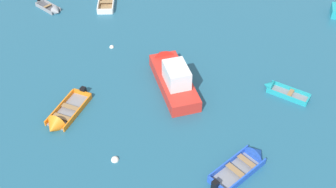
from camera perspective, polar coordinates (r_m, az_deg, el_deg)
The scene contains 7 objects.
rowboat_orange_cluster_outer at distance 27.59m, azimuth -14.31°, elevation -3.39°, with size 3.04×4.07×1.31m.
rowboat_grey_outer_left at distance 38.94m, azimuth -15.30°, elevation 10.91°, with size 2.52×2.63×0.87m.
motor_launch_red_midfield_left at distance 29.25m, azimuth 0.55°, elevation 2.57°, with size 3.02×6.78×2.53m.
rowboat_blue_far_right at distance 24.85m, azimuth 10.66°, elevation -8.93°, with size 3.88×3.30×1.27m.
rowboat_turquoise_center at distance 29.86m, azimuth 14.50°, elevation 0.61°, with size 3.07×2.69×0.93m.
mooring_buoy_between_boats_right at distance 24.97m, azimuth -7.15°, elevation -8.82°, with size 0.46×0.46×0.46m, color silver.
mooring_buoy_trailing at distance 33.39m, azimuth -7.60°, elevation 6.26°, with size 0.36×0.36×0.36m, color silver.
Camera 1 is at (-2.22, 0.21, 19.12)m, focal length 45.24 mm.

